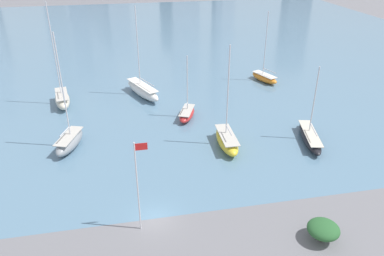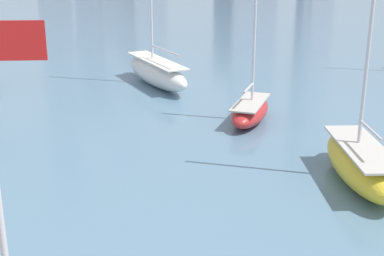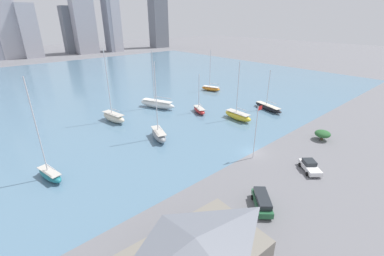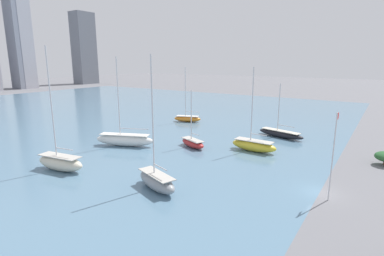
# 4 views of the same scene
# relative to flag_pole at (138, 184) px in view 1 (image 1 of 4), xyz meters

# --- Properties ---
(ground_plane) EXTENTS (500.00, 500.00, 0.00)m
(ground_plane) POSITION_rel_flag_pole_xyz_m (1.53, 1.16, -5.42)
(ground_plane) COLOR slate
(harbor_water) EXTENTS (180.00, 140.00, 0.00)m
(harbor_water) POSITION_rel_flag_pole_xyz_m (1.53, 71.16, -5.42)
(harbor_water) COLOR slate
(harbor_water) RESTS_ON ground_plane
(flag_pole) EXTENTS (1.24, 0.14, 9.90)m
(flag_pole) POSITION_rel_flag_pole_xyz_m (0.00, 0.00, 0.00)
(flag_pole) COLOR silver
(flag_pole) RESTS_ON ground_plane
(yard_shrub) EXTENTS (3.07, 3.07, 2.06)m
(yard_shrub) POSITION_rel_flag_pole_xyz_m (16.88, -5.03, -4.10)
(yard_shrub) COLOR #4C3823
(yard_shrub) RESTS_ON ground_plane
(sailboat_white) EXTENTS (6.35, 10.98, 15.86)m
(sailboat_white) POSITION_rel_flag_pole_xyz_m (3.02, 34.77, -4.24)
(sailboat_white) COLOR white
(sailboat_white) RESTS_ON harbor_water
(sailboat_gray) EXTENTS (4.44, 7.41, 15.87)m
(sailboat_gray) POSITION_rel_flag_pole_xyz_m (-8.32, 17.78, -4.29)
(sailboat_gray) COLOR gray
(sailboat_gray) RESTS_ON harbor_water
(sailboat_orange) EXTENTS (4.39, 7.14, 13.60)m
(sailboat_orange) POSITION_rel_flag_pole_xyz_m (27.53, 37.70, -4.53)
(sailboat_orange) COLOR orange
(sailboat_orange) RESTS_ON harbor_water
(sailboat_red) EXTENTS (4.25, 6.41, 10.14)m
(sailboat_red) POSITION_rel_flag_pole_xyz_m (9.17, 24.07, -4.60)
(sailboat_red) COLOR #B72828
(sailboat_red) RESTS_ON harbor_water
(sailboat_cream) EXTENTS (3.60, 8.11, 17.13)m
(sailboat_cream) POSITION_rel_flag_pole_xyz_m (-10.83, 33.27, -4.21)
(sailboat_cream) COLOR beige
(sailboat_cream) RESTS_ON harbor_water
(sailboat_black) EXTENTS (4.46, 10.10, 10.84)m
(sailboat_black) POSITION_rel_flag_pole_xyz_m (24.83, 13.10, -4.63)
(sailboat_black) COLOR black
(sailboat_black) RESTS_ON harbor_water
(sailboat_yellow) EXTENTS (2.75, 8.06, 14.17)m
(sailboat_yellow) POSITION_rel_flag_pole_xyz_m (12.88, 14.02, -4.36)
(sailboat_yellow) COLOR yellow
(sailboat_yellow) RESTS_ON harbor_water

